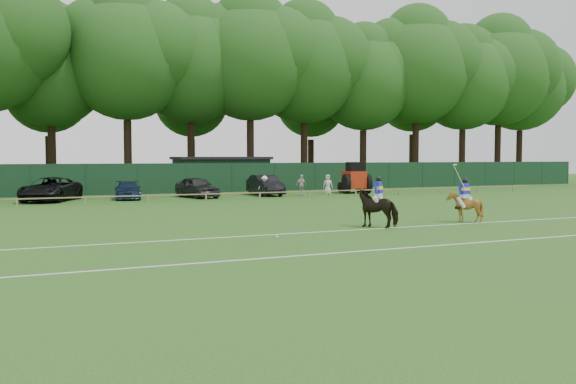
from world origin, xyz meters
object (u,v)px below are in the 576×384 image
spectator_right (328,185)px  tractor (355,178)px  utility_shed (221,173)px  horse_chestnut (465,207)px  sedan_navy (128,190)px  spectator_left (265,186)px  estate_black (265,185)px  hatch_grey (197,187)px  spectator_mid (301,185)px  polo_ball (277,237)px  horse_dark (378,208)px  suv_black (51,189)px

spectator_right → tractor: tractor is taller
utility_shed → horse_chestnut: bearing=-86.3°
sedan_navy → spectator_left: bearing=1.7°
horse_chestnut → estate_black: (-1.03, 22.07, 0.08)m
estate_black → tractor: 7.94m
hatch_grey → spectator_mid: (8.00, -1.24, 0.05)m
hatch_grey → polo_ball: size_ratio=50.68×
horse_dark → estate_black: size_ratio=0.40×
hatch_grey → spectator_mid: spectator_mid is taller
horse_dark → utility_shed: (2.77, 30.45, 0.72)m
horse_dark → polo_ball: (-5.40, -1.50, -0.77)m
sedan_navy → spectator_mid: spectator_mid is taller
horse_dark → spectator_mid: size_ratio=1.17×
spectator_mid → utility_shed: bearing=99.3°
horse_dark → spectator_left: (3.16, 20.93, -0.02)m
horse_dark → spectator_right: (8.68, 21.01, -0.01)m
estate_black → sedan_navy: bearing=-177.3°
spectator_left → spectator_right: size_ratio=0.98×
horse_chestnut → utility_shed: (-1.95, 30.42, 0.82)m
suv_black → tractor: 23.70m
spectator_left → polo_ball: 24.02m
horse_chestnut → estate_black: estate_black is taller
horse_dark → suv_black: suv_black is taller
horse_chestnut → spectator_mid: size_ratio=0.87×
suv_black → spectator_mid: 18.24m
suv_black → utility_shed: bearing=53.6°
utility_shed → hatch_grey: bearing=-118.4°
polo_ball → tractor: tractor is taller
horse_dark → hatch_grey: horse_dark is taller
spectator_left → spectator_right: 5.52m
horse_dark → horse_chestnut: 4.72m
spectator_left → utility_shed: (-0.38, 9.51, 0.75)m
suv_black → spectator_right: suv_black is taller
horse_chestnut → tractor: tractor is taller
polo_ball → horse_chestnut: bearing=8.6°
polo_ball → utility_shed: bearing=75.6°
horse_dark → spectator_right: 22.73m
spectator_mid → hatch_grey: bearing=162.1°
spectator_mid → utility_shed: (-3.30, 9.95, 0.71)m
horse_chestnut → spectator_left: spectator_left is taller
horse_dark → sedan_navy: 23.17m
spectator_left → utility_shed: bearing=97.3°
sedan_navy → tractor: tractor is taller
spectator_right → utility_shed: 11.15m
horse_dark → tractor: 24.69m
suv_black → hatch_grey: (10.16, -0.44, -0.04)m
horse_dark → suv_black: bearing=-99.3°
hatch_grey → spectator_left: 5.15m
sedan_navy → hatch_grey: hatch_grey is taller
estate_black → spectator_right: spectator_right is taller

